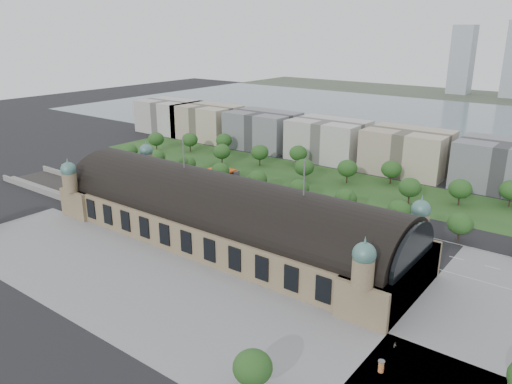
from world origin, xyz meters
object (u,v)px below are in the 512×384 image
Objects in this scene: traffic_car_3 at (217,194)px; parked_car_1 at (139,185)px; bus_mid at (287,222)px; bus_east at (299,222)px; parked_car_6 at (222,211)px; pedestrian_2 at (395,345)px; parked_car_0 at (159,191)px; traffic_car_2 at (171,187)px; bus_west at (249,208)px; petrol_station at (227,172)px; parked_car_5 at (227,210)px; traffic_car_4 at (311,229)px; parked_car_2 at (167,193)px; advertising_column at (381,366)px; traffic_car_6 at (413,244)px; parked_car_3 at (197,205)px; parked_car_4 at (176,197)px; traffic_car_0 at (101,166)px; traffic_car_1 at (160,176)px; traffic_car_5 at (397,235)px.

parked_car_1 reaches higher than traffic_car_3.
bus_mid is 1.11× the size of bus_east.
parked_car_6 is 2.86× the size of pedestrian_2.
bus_mid is at bearing 70.92° from parked_car_0.
traffic_car_2 is 0.46× the size of bus_west.
parked_car_1 is 0.41× the size of bus_mid.
parked_car_5 is (34.23, -40.28, -2.22)m from petrol_station.
parked_car_1 is 0.98× the size of parked_car_5.
bus_west is (-33.34, 2.26, 0.99)m from traffic_car_4.
pedestrian_2 is (64.01, -54.59, -0.63)m from bus_east.
advertising_column reaches higher than parked_car_2.
parked_car_5 reaches higher than parked_car_1.
traffic_car_6 is 1.31× the size of parked_car_3.
petrol_station is 41.39m from parked_car_4.
traffic_car_0 is 0.74× the size of parked_car_6.
bus_west reaches higher than bus_east.
traffic_car_2 is (19.36, -10.28, 0.09)m from traffic_car_1.
traffic_car_6 is at bearing 66.81° from parked_car_5.
parked_car_5 reaches higher than traffic_car_0.
petrol_station is 4.45× the size of advertising_column.
bus_mid is at bearing 120.07° from bus_east.
traffic_car_2 is at bearing 89.50° from traffic_car_5.
traffic_car_3 is at bearing 97.10° from traffic_car_2.
parked_car_0 reaches higher than traffic_car_4.
traffic_car_2 is at bearing 154.51° from advertising_column.
traffic_car_3 is (15.71, -26.58, -2.24)m from petrol_station.
parked_car_0 is at bearing 93.62° from traffic_car_5.
bus_east reaches higher than traffic_car_3.
traffic_car_1 is at bearing -154.38° from parked_car_0.
advertising_column is at bearing 19.36° from traffic_car_6.
parked_car_1 is 94.15m from bus_east.
parked_car_6 is at bearing 75.73° from traffic_car_0.
bus_east is at bearing 72.66° from parked_car_0.
traffic_car_5 is at bearing -89.59° from traffic_car_3.
parked_car_2 is at bearing 29.98° from traffic_car_2.
advertising_column is (131.22, -60.00, 1.00)m from parked_car_4.
traffic_car_2 reaches higher than traffic_car_0.
parked_car_0 is 0.41× the size of bus_east.
traffic_car_1 is at bearing -142.95° from petrol_station.
parked_car_2 reaches higher than traffic_car_5.
petrol_station is at bearing 105.75° from traffic_car_0.
traffic_car_0 is 1.29× the size of advertising_column.
parked_car_3 is (91.07, -14.71, 0.04)m from traffic_car_0.
parked_car_2 is (66.87, -10.71, 0.12)m from traffic_car_0.
advertising_column reaches higher than traffic_car_2.
parked_car_6 is (44.13, -10.93, 0.01)m from traffic_car_2.
advertising_column is (205.35, -71.66, 0.94)m from traffic_car_0.
pedestrian_2 is (158.05, -50.06, 0.24)m from parked_car_1.
traffic_car_2 is at bearing 86.29° from bus_east.
traffic_car_3 reaches higher than parked_car_4.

